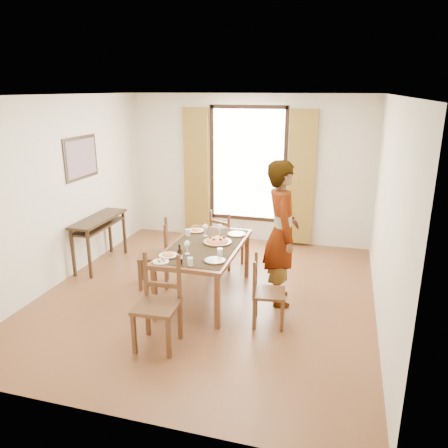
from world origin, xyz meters
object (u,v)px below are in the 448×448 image
(pasta_platter, at_px, (217,239))
(console_table, at_px, (99,225))
(dining_table, at_px, (205,250))
(man, at_px, (282,233))

(pasta_platter, bearing_deg, console_table, 166.58)
(console_table, relative_size, dining_table, 0.71)
(dining_table, height_order, pasta_platter, pasta_platter)
(pasta_platter, bearing_deg, man, 1.42)
(console_table, relative_size, pasta_platter, 3.00)
(console_table, bearing_deg, dining_table, -17.57)
(dining_table, xyz_separation_m, pasta_platter, (0.13, 0.13, 0.12))
(dining_table, bearing_deg, man, 8.29)
(console_table, bearing_deg, pasta_platter, -13.42)
(console_table, bearing_deg, man, -9.21)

